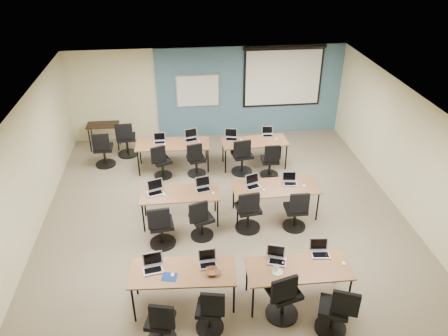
{
  "coord_description": "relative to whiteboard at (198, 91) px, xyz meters",
  "views": [
    {
      "loc": [
        -0.92,
        -7.67,
        5.83
      ],
      "look_at": [
        0.01,
        0.4,
        1.15
      ],
      "focal_mm": 35.0,
      "sensor_mm": 36.0,
      "label": 1
    }
  ],
  "objects": [
    {
      "name": "floor",
      "position": [
        0.3,
        -4.43,
        -1.45
      ],
      "size": [
        8.0,
        9.0,
        0.02
      ],
      "primitive_type": "cube",
      "color": "#6B6354",
      "rests_on": "ground"
    },
    {
      "name": "ceiling",
      "position": [
        0.3,
        -4.43,
        1.25
      ],
      "size": [
        8.0,
        9.0,
        0.02
      ],
      "primitive_type": "cube",
      "color": "white",
      "rests_on": "ground"
    },
    {
      "name": "wall_back",
      "position": [
        0.3,
        0.07,
        -0.1
      ],
      "size": [
        8.0,
        0.04,
        2.7
      ],
      "primitive_type": "cube",
      "color": "beige",
      "rests_on": "ground"
    },
    {
      "name": "wall_left",
      "position": [
        -3.7,
        -4.43,
        -0.1
      ],
      "size": [
        0.04,
        9.0,
        2.7
      ],
      "primitive_type": "cube",
      "color": "beige",
      "rests_on": "ground"
    },
    {
      "name": "wall_right",
      "position": [
        4.3,
        -4.43,
        -0.1
      ],
      "size": [
        0.04,
        9.0,
        2.7
      ],
      "primitive_type": "cube",
      "color": "beige",
      "rests_on": "ground"
    },
    {
      "name": "blue_accent_panel",
      "position": [
        1.55,
        0.04,
        -0.1
      ],
      "size": [
        5.5,
        0.04,
        2.7
      ],
      "primitive_type": "cube",
      "color": "#3D5977",
      "rests_on": "wall_back"
    },
    {
      "name": "whiteboard",
      "position": [
        0.0,
        0.0,
        0.0
      ],
      "size": [
        1.28,
        0.03,
        0.98
      ],
      "color": "#B2B5BA",
      "rests_on": "wall_back"
    },
    {
      "name": "projector_screen",
      "position": [
        2.5,
        -0.02,
        0.44
      ],
      "size": [
        2.4,
        0.1,
        1.82
      ],
      "color": "black",
      "rests_on": "wall_back"
    },
    {
      "name": "training_table_front_left",
      "position": [
        -0.68,
        -6.64,
        -0.77
      ],
      "size": [
        1.76,
        0.74,
        0.73
      ],
      "rotation": [
        0.0,
        0.0,
        -0.07
      ],
      "color": "brown",
      "rests_on": "floor"
    },
    {
      "name": "training_table_front_right",
      "position": [
        1.25,
        -6.78,
        -0.77
      ],
      "size": [
        1.76,
        0.73,
        0.73
      ],
      "rotation": [
        0.0,
        0.0,
        -0.01
      ],
      "color": "brown",
      "rests_on": "floor"
    },
    {
      "name": "training_table_mid_left",
      "position": [
        -0.67,
        -4.26,
        -0.77
      ],
      "size": [
        1.69,
        0.7,
        0.73
      ],
      "rotation": [
        0.0,
        0.0,
        -0.01
      ],
      "color": "brown",
      "rests_on": "floor"
    },
    {
      "name": "training_table_mid_right",
      "position": [
        1.42,
        -4.24,
        -0.76
      ],
      "size": [
        1.88,
        0.78,
        0.73
      ],
      "rotation": [
        0.0,
        0.0,
        0.01
      ],
      "color": "brown",
      "rests_on": "floor"
    },
    {
      "name": "training_table_back_left",
      "position": [
        -0.79,
        -1.87,
        -0.76
      ],
      "size": [
        1.9,
        0.79,
        0.73
      ],
      "rotation": [
        0.0,
        0.0,
        -0.06
      ],
      "color": "#A1743E",
      "rests_on": "floor"
    },
    {
      "name": "training_table_back_right",
      "position": [
        1.35,
        -1.99,
        -0.77
      ],
      "size": [
        1.72,
        0.72,
        0.73
      ],
      "rotation": [
        0.0,
        0.0,
        0.04
      ],
      "color": "brown",
      "rests_on": "floor"
    },
    {
      "name": "laptop_0",
      "position": [
        -1.17,
        -6.51,
        -0.66
      ],
      "size": [
        0.33,
        0.28,
        0.25
      ],
      "rotation": [
        0.0,
        0.0,
        0.17
      ],
      "color": "#A3A3AA",
      "rests_on": "training_table_front_left"
    },
    {
      "name": "mouse_0",
      "position": [
        -0.85,
        -6.72,
        -0.71
      ],
      "size": [
        0.09,
        0.11,
        0.03
      ],
      "primitive_type": "ellipsoid",
      "rotation": [
        0.0,
        0.0,
        0.33
      ],
      "color": "white",
      "rests_on": "training_table_front_left"
    },
    {
      "name": "task_chair_0",
      "position": [
        -1.05,
        -7.43,
        -1.06
      ],
      "size": [
        0.47,
        0.47,
        0.95
      ],
      "rotation": [
        0.0,
        0.0,
        -0.25
      ],
      "color": "black",
      "rests_on": "floor"
    },
    {
      "name": "laptop_1",
      "position": [
        -0.25,
        -6.5,
        -0.66
      ],
      "size": [
        0.3,
        0.26,
        0.23
      ],
      "rotation": [
        0.0,
        0.0,
        0.07
      ],
      "color": "#ACACBA",
      "rests_on": "training_table_front_left"
    },
    {
      "name": "mouse_1",
      "position": [
        -0.1,
        -6.65,
        -0.71
      ],
      "size": [
        0.07,
        0.1,
        0.04
      ],
      "primitive_type": "ellipsoid",
      "rotation": [
        0.0,
        0.0,
        0.04
      ],
      "color": "white",
      "rests_on": "training_table_front_left"
    },
    {
      "name": "task_chair_1",
      "position": [
        -0.28,
        -7.28,
        -1.06
      ],
      "size": [
        0.46,
        0.46,
        0.95
      ],
      "rotation": [
        0.0,
        0.0,
        -0.21
      ],
      "color": "black",
      "rests_on": "floor"
    },
    {
      "name": "laptop_2",
      "position": [
        0.92,
        -6.55,
        -0.66
      ],
      "size": [
        0.31,
        0.27,
        0.24
      ],
      "rotation": [
        0.0,
        0.0,
        -0.32
      ],
      "color": "#B2B3B7",
      "rests_on": "training_table_front_right"
    },
    {
      "name": "mouse_2",
      "position": [
        1.01,
        -6.65,
        -0.71
      ],
      "size": [
        0.07,
        0.1,
        0.03
      ],
      "primitive_type": "ellipsoid",
      "rotation": [
        0.0,
        0.0,
        -0.22
      ],
      "color": "white",
      "rests_on": "training_table_front_right"
    },
    {
      "name": "task_chair_2",
      "position": [
        0.92,
        -7.14,
        -1.02
      ],
      "size": [
        0.56,
        0.55,
        1.03
      ],
      "rotation": [
        0.0,
        0.0,
        0.27
      ],
      "color": "black",
      "rests_on": "floor"
    },
    {
      "name": "laptop_3",
      "position": [
        1.71,
        -6.46,
        -0.66
      ],
      "size": [
        0.32,
        0.27,
        0.24
      ],
      "rotation": [
        0.0,
        0.0,
        -0.09
      ],
      "color": "#B8B8C4",
      "rests_on": "training_table_front_right"
    },
    {
      "name": "mouse_3",
      "position": [
        2.03,
        -6.78,
        -0.71
      ],
      "size": [
        0.09,
        0.11,
        0.03
      ],
      "primitive_type": "ellipsoid",
      "rotation": [
        0.0,
        0.0,
        0.3
      ],
      "color": "white",
      "rests_on": "training_table_front_right"
    },
    {
      "name": "task_chair_3",
      "position": [
        1.68,
        -7.52,
        -1.04
      ],
      "size": [
        0.55,
        0.51,
        1.0
      ],
      "rotation": [
        0.0,
        0.0,
        -0.4
      ],
      "color": "black",
      "rests_on": "floor"
    },
    {
      "name": "laptop_4",
      "position": [
        -1.18,
        -4.16,
        -0.66
      ],
      "size": [
        0.34,
        0.29,
        0.26
      ],
      "rotation": [
        0.0,
        0.0,
        0.33
      ],
      "color": "#A3A4AC",
      "rests_on": "training_table_mid_left"
    },
    {
      "name": "mouse_4",
      "position": [
        -0.99,
        -4.31,
        -0.71
      ],
      "size": [
        0.06,
        0.09,
        0.03
      ],
      "primitive_type": "ellipsoid",
      "rotation": [
        0.0,
        0.0,
        -0.06
      ],
      "color": "white",
      "rests_on": "training_table_mid_left"
    },
    {
      "name": "task_chair_4",
      "position": [
        -1.07,
        -5.06,
        -1.03
      ],
      "size": [
        0.54,
        0.54,
        1.01
      ],
      "rotation": [
        0.0,
        0.0,
        0.11
      ],
      "color": "black",
      "rests_on": "floor"
    },
    {
      "name": "laptop_5",
      "position": [
        -0.16,
        -4.14,
        -0.66
      ],
      "size": [
        0.33,
        0.28,
        0.25
      ],
      "rotation": [
        0.0,
        0.0,
        0.23
      ],
      "color": "#AFB0B8",
      "rests_on": "training_table_mid_left"
    },
    {
      "name": "mouse_5",
      "position": [
        0.04,
        -4.35,
        -0.71
      ],
      "size": [
        0.08,
        0.1,
        0.03
      ],
      "primitive_type": "ellipsoid",
      "rotation": [
        0.0,
        0.0,
        -0.28
      ],
      "color": "white",
      "rests_on": "training_table_mid_left"
    },
    {
      "name": "task_chair_5",
      "position": [
        -0.27,
        -4.89,
        -1.05
      ],
      "size": [
        0.5,
        0.48,
        0.97
      ],
      "rotation": [
        0.0,
        0.0,
        0.34
      ],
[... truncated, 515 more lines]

